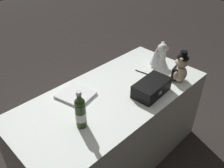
{
  "coord_description": "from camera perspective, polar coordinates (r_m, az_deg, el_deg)",
  "views": [
    {
      "loc": [
        -1.09,
        -1.09,
        1.93
      ],
      "look_at": [
        0.0,
        0.0,
        0.85
      ],
      "focal_mm": 38.24,
      "sensor_mm": 36.0,
      "label": 1
    }
  ],
  "objects": [
    {
      "name": "reception_table",
      "position": [
        2.19,
        -0.0,
        -10.26
      ],
      "size": [
        1.68,
        0.8,
        0.75
      ],
      "primitive_type": "cube",
      "color": "white",
      "rests_on": "ground_plane"
    },
    {
      "name": "teddy_bear_groom",
      "position": [
        2.13,
        15.86,
        3.29
      ],
      "size": [
        0.17,
        0.15,
        0.29
      ],
      "color": "beige",
      "rests_on": "reception_table"
    },
    {
      "name": "ground_plane",
      "position": [
        2.47,
        -0.0,
        -16.42
      ],
      "size": [
        12.0,
        12.0,
        0.0
      ],
      "primitive_type": "plane",
      "color": "#2D2826"
    },
    {
      "name": "gift_case_black",
      "position": [
        1.94,
        9.41,
        -0.87
      ],
      "size": [
        0.33,
        0.2,
        0.11
      ],
      "color": "black",
      "rests_on": "reception_table"
    },
    {
      "name": "signing_pen",
      "position": [
        2.22,
        7.03,
        2.85
      ],
      "size": [
        0.03,
        0.14,
        0.01
      ],
      "color": "black",
      "rests_on": "reception_table"
    },
    {
      "name": "champagne_bottle",
      "position": [
        1.6,
        -7.54,
        -6.61
      ],
      "size": [
        0.07,
        0.07,
        0.29
      ],
      "color": "#2D4418",
      "rests_on": "reception_table"
    },
    {
      "name": "teddy_bear_bride",
      "position": [
        2.3,
        11.38,
        6.49
      ],
      "size": [
        0.19,
        0.19,
        0.25
      ],
      "color": "white",
      "rests_on": "reception_table"
    },
    {
      "name": "guestbook",
      "position": [
        1.93,
        -8.7,
        -2.59
      ],
      "size": [
        0.28,
        0.31,
        0.02
      ],
      "primitive_type": "cube",
      "rotation": [
        0.0,
        0.0,
        0.24
      ],
      "color": "white",
      "rests_on": "reception_table"
    }
  ]
}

